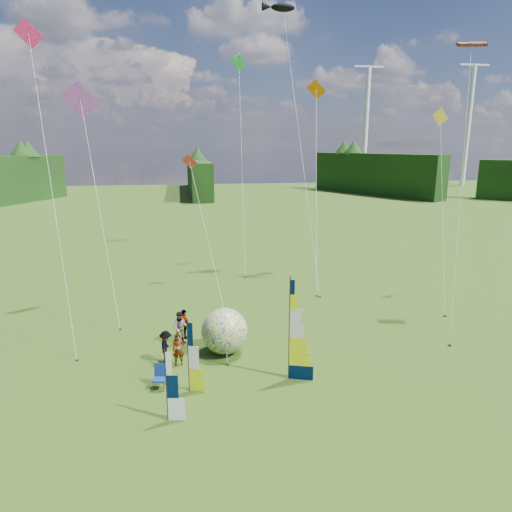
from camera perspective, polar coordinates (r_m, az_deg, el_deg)
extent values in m
plane|color=#314B0E|center=(20.09, 4.96, -18.10)|extent=(220.00, 220.00, 0.00)
sphere|color=navy|center=(23.94, -3.96, -9.35)|extent=(2.60, 2.60, 2.41)
imported|color=#66594C|center=(23.11, -9.66, -11.47)|extent=(0.61, 0.41, 1.62)
imported|color=#66594C|center=(25.36, -9.37, -8.86)|extent=(0.91, 0.48, 1.83)
imported|color=#66594C|center=(23.50, -11.20, -11.07)|extent=(0.50, 1.10, 1.65)
imported|color=#66594C|center=(25.99, -8.97, -8.41)|extent=(0.92, 1.05, 1.71)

